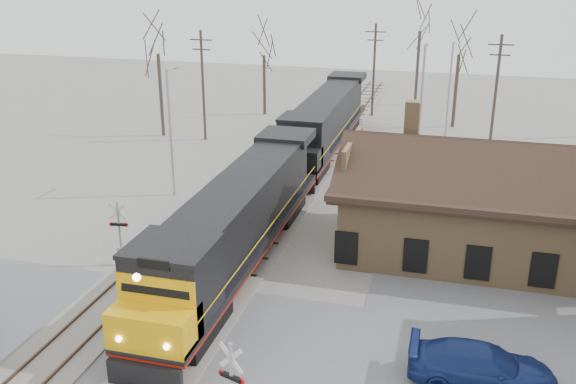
# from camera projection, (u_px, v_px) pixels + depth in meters

# --- Properties ---
(ground) EXTENTS (140.00, 140.00, 0.00)m
(ground) POSITION_uv_depth(u_px,v_px,m) (185.00, 338.00, 27.35)
(ground) COLOR #9A958B
(ground) RESTS_ON ground
(road) EXTENTS (60.00, 9.00, 0.03)m
(road) POSITION_uv_depth(u_px,v_px,m) (185.00, 338.00, 27.35)
(road) COLOR slate
(road) RESTS_ON ground
(track_main) EXTENTS (3.40, 90.00, 0.24)m
(track_main) POSITION_uv_depth(u_px,v_px,m) (280.00, 210.00, 40.91)
(track_main) COLOR #9A958B
(track_main) RESTS_ON ground
(track_siding) EXTENTS (3.40, 90.00, 0.24)m
(track_siding) POSITION_uv_depth(u_px,v_px,m) (214.00, 203.00, 42.01)
(track_siding) COLOR #9A958B
(track_siding) RESTS_ON ground
(depot) EXTENTS (15.20, 9.31, 7.90)m
(depot) POSITION_uv_depth(u_px,v_px,m) (479.00, 212.00, 34.44)
(depot) COLOR #9D7951
(depot) RESTS_ON ground
(locomotive_lead) EXTENTS (3.24, 21.66, 4.81)m
(locomotive_lead) POSITION_uv_depth(u_px,v_px,m) (235.00, 225.00, 32.41)
(locomotive_lead) COLOR black
(locomotive_lead) RESTS_ON ground
(locomotive_trailing) EXTENTS (3.24, 21.66, 4.55)m
(locomotive_trailing) POSITION_uv_depth(u_px,v_px,m) (325.00, 123.00, 52.26)
(locomotive_trailing) COLOR black
(locomotive_trailing) RESTS_ON ground
(crossbuck_far) EXTENTS (1.02, 0.27, 3.57)m
(crossbuck_far) POSITION_uv_depth(u_px,v_px,m) (120.00, 235.00, 33.26)
(crossbuck_far) COLOR #A5A8AD
(crossbuck_far) RESTS_ON ground
(parked_car) EXTENTS (5.53, 2.31, 1.60)m
(parked_car) POSITION_uv_depth(u_px,v_px,m) (482.00, 367.00, 24.15)
(parked_car) COLOR navy
(parked_car) RESTS_ON ground
(streetlight_a) EXTENTS (0.25, 2.04, 8.57)m
(streetlight_a) POSITION_uv_depth(u_px,v_px,m) (171.00, 126.00, 42.16)
(streetlight_a) COLOR #A5A8AD
(streetlight_a) RESTS_ON ground
(streetlight_b) EXTENTS (0.25, 2.04, 9.48)m
(streetlight_b) POSITION_uv_depth(u_px,v_px,m) (421.00, 103.00, 46.30)
(streetlight_b) COLOR #A5A8AD
(streetlight_b) RESTS_ON ground
(streetlight_c) EXTENTS (0.25, 2.04, 8.33)m
(streetlight_c) POSITION_uv_depth(u_px,v_px,m) (450.00, 85.00, 55.98)
(streetlight_c) COLOR #A5A8AD
(streetlight_c) RESTS_ON ground
(utility_pole_a) EXTENTS (2.00, 0.24, 9.47)m
(utility_pole_a) POSITION_uv_depth(u_px,v_px,m) (203.00, 84.00, 55.08)
(utility_pole_a) COLOR #382D23
(utility_pole_a) RESTS_ON ground
(utility_pole_b) EXTENTS (2.00, 0.24, 9.12)m
(utility_pole_b) POSITION_uv_depth(u_px,v_px,m) (374.00, 68.00, 63.70)
(utility_pole_b) COLOR #382D23
(utility_pole_b) RESTS_ON ground
(utility_pole_c) EXTENTS (2.00, 0.24, 9.57)m
(utility_pole_c) POSITION_uv_depth(u_px,v_px,m) (496.00, 92.00, 51.44)
(utility_pole_c) COLOR #382D23
(utility_pole_c) RESTS_ON ground
(tree_a) EXTENTS (4.88, 4.88, 11.94)m
(tree_a) POSITION_uv_depth(u_px,v_px,m) (157.00, 40.00, 55.16)
(tree_a) COLOR #382D23
(tree_a) RESTS_ON ground
(tree_b) EXTENTS (3.99, 3.99, 9.77)m
(tree_b) POSITION_uv_depth(u_px,v_px,m) (264.00, 45.00, 63.44)
(tree_b) COLOR #382D23
(tree_b) RESTS_ON ground
(tree_c) EXTENTS (5.22, 5.22, 12.79)m
(tree_c) POSITION_uv_depth(u_px,v_px,m) (421.00, 19.00, 66.92)
(tree_c) COLOR #382D23
(tree_c) RESTS_ON ground
(tree_d) EXTENTS (4.53, 4.53, 11.09)m
(tree_d) POSITION_uv_depth(u_px,v_px,m) (460.00, 42.00, 58.30)
(tree_d) COLOR #382D23
(tree_d) RESTS_ON ground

